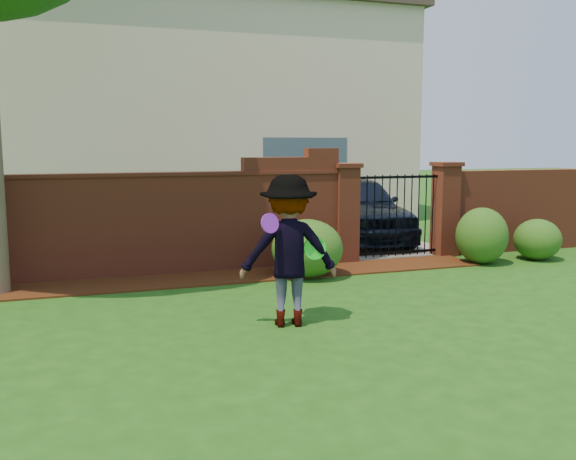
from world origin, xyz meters
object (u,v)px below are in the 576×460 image
object	(u,v)px
car	(357,209)
frisbee_green	(315,248)
frisbee_purple	(270,223)
man	(288,251)

from	to	relation	value
car	frisbee_green	xyz separation A→B (m)	(-3.36, -5.88, 0.21)
car	frisbee_purple	size ratio (longest dim) A/B	18.82
car	frisbee_purple	bearing A→B (deg)	-117.37
car	frisbee_purple	xyz separation A→B (m)	(-3.96, -5.94, 0.55)
man	frisbee_green	bearing A→B (deg)	168.19
car	man	size ratio (longest dim) A/B	2.41
frisbee_green	man	bearing A→B (deg)	155.03
frisbee_purple	frisbee_green	bearing A→B (deg)	5.74
car	frisbee_green	size ratio (longest dim) A/B	15.95
car	man	distance (m)	6.81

